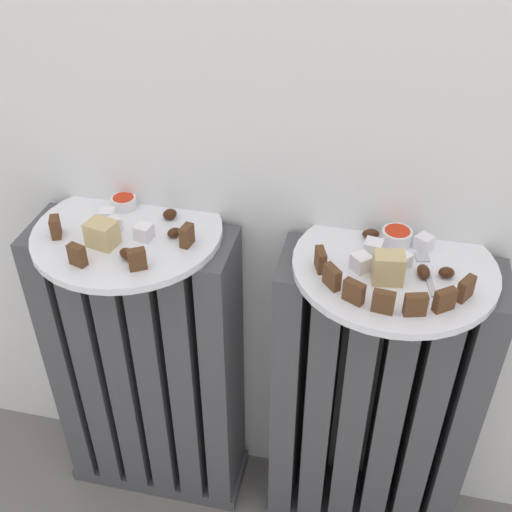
{
  "coord_description": "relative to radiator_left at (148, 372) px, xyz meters",
  "views": [
    {
      "loc": [
        0.17,
        -0.48,
        1.19
      ],
      "look_at": [
        0.0,
        0.28,
        0.61
      ],
      "focal_mm": 43.88,
      "sensor_mm": 36.0,
      "label": 1
    }
  ],
  "objects": [
    {
      "name": "medjool_date_right_0",
      "position": [
        0.46,
        -0.02,
        0.34
      ],
      "size": [
        0.02,
        0.03,
        0.02
      ],
      "primitive_type": "ellipsoid",
      "rotation": [
        0.0,
        0.0,
        1.77
      ],
      "color": "#3D1E0F",
      "rests_on": "plate_right"
    },
    {
      "name": "turkish_delight_left_2",
      "position": [
        -0.02,
        -0.01,
        0.34
      ],
      "size": [
        0.03,
        0.03,
        0.02
      ],
      "primitive_type": "cube",
      "rotation": [
        0.0,
        0.0,
        0.85
      ],
      "color": "white",
      "rests_on": "plate_left"
    },
    {
      "name": "medjool_date_right_1",
      "position": [
        0.49,
        -0.02,
        0.34
      ],
      "size": [
        0.03,
        0.02,
        0.02
      ],
      "primitive_type": "ellipsoid",
      "rotation": [
        0.0,
        0.0,
        0.19
      ],
      "color": "#3D1E0F",
      "rests_on": "plate_right"
    },
    {
      "name": "turkish_delight_left_1",
      "position": [
        0.04,
        -0.02,
        0.34
      ],
      "size": [
        0.03,
        0.03,
        0.02
      ],
      "primitive_type": "cube",
      "rotation": [
        0.0,
        0.0,
        1.4
      ],
      "color": "white",
      "rests_on": "plate_left"
    },
    {
      "name": "dark_cake_slice_left_2",
      "position": [
        0.05,
        -0.09,
        0.34
      ],
      "size": [
        0.03,
        0.02,
        0.03
      ],
      "primitive_type": "cube",
      "rotation": [
        0.0,
        0.0,
        0.53
      ],
      "color": "#56351E",
      "rests_on": "plate_left"
    },
    {
      "name": "radiator_right",
      "position": [
        0.42,
        0.0,
        0.0
      ],
      "size": [
        0.36,
        0.13,
        0.62
      ],
      "color": "#47474C",
      "rests_on": "ground_plane"
    },
    {
      "name": "dark_cake_slice_right_2",
      "position": [
        0.37,
        -0.1,
        0.34
      ],
      "size": [
        0.03,
        0.02,
        0.03
      ],
      "primitive_type": "cube",
      "rotation": [
        0.0,
        0.0,
        -0.49
      ],
      "color": "#56351E",
      "rests_on": "plate_right"
    },
    {
      "name": "dark_cake_slice_left_1",
      "position": [
        -0.03,
        -0.1,
        0.34
      ],
      "size": [
        0.03,
        0.02,
        0.03
      ],
      "primitive_type": "cube",
      "rotation": [
        0.0,
        0.0,
        -0.32
      ],
      "color": "#56351E",
      "rests_on": "plate_left"
    },
    {
      "name": "medjool_date_right_2",
      "position": [
        0.38,
        0.06,
        0.34
      ],
      "size": [
        0.03,
        0.02,
        0.02
      ],
      "primitive_type": "ellipsoid",
      "rotation": [
        0.0,
        0.0,
        0.22
      ],
      "color": "#3D1E0F",
      "rests_on": "plate_right"
    },
    {
      "name": "turkish_delight_right_2",
      "position": [
        0.46,
        0.05,
        0.34
      ],
      "size": [
        0.03,
        0.03,
        0.02
      ],
      "primitive_type": "cube",
      "rotation": [
        0.0,
        0.0,
        0.93
      ],
      "color": "white",
      "rests_on": "plate_right"
    },
    {
      "name": "turkish_delight_right_3",
      "position": [
        0.39,
        0.01,
        0.34
      ],
      "size": [
        0.03,
        0.03,
        0.03
      ],
      "primitive_type": "cube",
      "rotation": [
        0.0,
        0.0,
        1.42
      ],
      "color": "white",
      "rests_on": "plate_right"
    },
    {
      "name": "turkish_delight_right_1",
      "position": [
        0.37,
        -0.03,
        0.34
      ],
      "size": [
        0.03,
        0.03,
        0.02
      ],
      "primitive_type": "cube",
      "rotation": [
        0.0,
        0.0,
        0.76
      ],
      "color": "white",
      "rests_on": "plate_right"
    },
    {
      "name": "dark_cake_slice_right_1",
      "position": [
        0.33,
        -0.07,
        0.34
      ],
      "size": [
        0.03,
        0.03,
        0.03
      ],
      "primitive_type": "cube",
      "rotation": [
        0.0,
        0.0,
        -0.86
      ],
      "color": "#56351E",
      "rests_on": "plate_right"
    },
    {
      "name": "medjool_date_left_2",
      "position": [
        0.08,
        -0.0,
        0.33
      ],
      "size": [
        0.03,
        0.03,
        0.01
      ],
      "primitive_type": "ellipsoid",
      "rotation": [
        0.0,
        0.0,
        0.94
      ],
      "color": "#3D1E0F",
      "rests_on": "plate_left"
    },
    {
      "name": "marble_cake_slice_right_0",
      "position": [
        0.41,
        -0.04,
        0.35
      ],
      "size": [
        0.05,
        0.04,
        0.05
      ],
      "primitive_type": "cube",
      "rotation": [
        0.0,
        0.0,
        0.15
      ],
      "color": "tan",
      "rests_on": "plate_right"
    },
    {
      "name": "radiator_left",
      "position": [
        0.0,
        0.0,
        0.0
      ],
      "size": [
        0.36,
        0.13,
        0.62
      ],
      "color": "#47474C",
      "rests_on": "ground_plane"
    },
    {
      "name": "dark_cake_slice_right_6",
      "position": [
        0.52,
        -0.06,
        0.34
      ],
      "size": [
        0.03,
        0.03,
        0.03
      ],
      "primitive_type": "cube",
      "rotation": [
        0.0,
        0.0,
        1.01
      ],
      "color": "#56351E",
      "rests_on": "plate_right"
    },
    {
      "name": "medjool_date_left_0",
      "position": [
        0.03,
        -0.07,
        0.34
      ],
      "size": [
        0.03,
        0.03,
        0.02
      ],
      "primitive_type": "ellipsoid",
      "rotation": [
        0.0,
        0.0,
        2.81
      ],
      "color": "#3D1E0F",
      "rests_on": "plate_left"
    },
    {
      "name": "jam_bowl_left",
      "position": [
        -0.03,
        0.06,
        0.34
      ],
      "size": [
        0.04,
        0.04,
        0.02
      ],
      "color": "white",
      "rests_on": "plate_left"
    },
    {
      "name": "dark_cake_slice_right_4",
      "position": [
        0.45,
        -0.11,
        0.34
      ],
      "size": [
        0.03,
        0.02,
        0.03
      ],
      "primitive_type": "cube",
      "rotation": [
        0.0,
        0.0,
        0.26
      ],
      "color": "#56351E",
      "rests_on": "plate_right"
    },
    {
      "name": "turkish_delight_left_0",
      "position": [
        -0.04,
        0.01,
        0.34
      ],
      "size": [
        0.03,
        0.03,
        0.02
      ],
      "primitive_type": "cube",
      "rotation": [
        0.0,
        0.0,
        0.24
      ],
      "color": "white",
      "rests_on": "plate_left"
    },
    {
      "name": "dark_cake_slice_left_3",
      "position": [
        0.11,
        -0.02,
        0.34
      ],
      "size": [
        0.02,
        0.03,
        0.03
      ],
      "primitive_type": "cube",
      "rotation": [
        0.0,
        0.0,
        1.38
      ],
      "color": "#56351E",
      "rests_on": "plate_left"
    },
    {
      "name": "dark_cake_slice_right_5",
      "position": [
        0.49,
        -0.09,
        0.34
      ],
      "size": [
        0.03,
        0.03,
        0.03
      ],
      "primitive_type": "cube",
      "rotation": [
        0.0,
        0.0,
        0.63
      ],
      "color": "#56351E",
      "rests_on": "plate_right"
    },
    {
      "name": "jam_bowl_right",
      "position": [
        0.42,
        0.05,
        0.34
      ],
      "size": [
        0.05,
        0.05,
        0.02
      ],
      "color": "white",
      "rests_on": "plate_right"
    },
    {
      "name": "turkish_delight_right_0",
      "position": [
        0.43,
        -0.0,
        0.34
      ],
      "size": [
        0.03,
        0.03,
        0.02
      ],
      "primitive_type": "cube",
      "rotation": [
        0.0,
        0.0,
        0.85
      ],
      "color": "white",
      "rests_on": "plate_right"
    },
    {
      "name": "dark_cake_slice_right_0",
      "position": [
        0.31,
        -0.04,
        0.34
      ],
      "size": [
        0.02,
        0.03,
        0.03
      ],
      "primitive_type": "cube",
      "rotation": [
        0.0,
        0.0,
        -1.23
      ],
      "color": "#56351E",
      "rests_on": "plate_right"
    },
    {
      "name": "marble_cake_slice_left_0",
      "position": [
        -0.02,
        -0.05,
        0.35
      ],
      "size": [
        0.05,
        0.04,
        0.04
      ],
      "primitive_type": "cube",
      "rotation": [
        0.0,
        0.0,
        -0.21
      ],
      "color": "tan",
      "rests_on": "plate_left"
    },
    {
      "name": "medjool_date_left_1",
      "position": [
        0.06,
        0.04,
        0.34
      ],
      "size": [
        0.03,
        0.03,
        0.02
      ],
      "primitive_type": "ellipsoid",
      "rotation": [
        0.0,
        0.0,
        0.76
      ],
      "color": "#3D1E0F",
      "rests_on": "plate_left"
    },
    {
      "name": "plate_left",
      "position": [
        0.0,
        0.0,
        0.32
      ],
      "size": [
        0.3,
        0.3,
        0.01
      ],
      "primitive_type": "cylinder",
      "color": "white",
      "rests_on": "radiator_left"
    },
    {
      "name": "dark_cake_slice_left_0",
      "position": [
        -0.1,
        -0.04,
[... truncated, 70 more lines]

